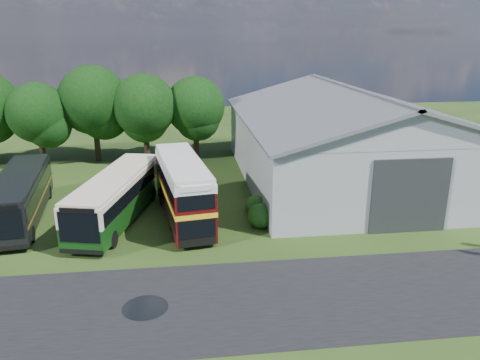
{
  "coord_description": "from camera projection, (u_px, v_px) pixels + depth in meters",
  "views": [
    {
      "loc": [
        0.57,
        -22.87,
        12.6
      ],
      "look_at": [
        4.47,
        8.0,
        2.73
      ],
      "focal_mm": 35.0,
      "sensor_mm": 36.0,
      "label": 1
    }
  ],
  "objects": [
    {
      "name": "bus_dark_single",
      "position": [
        20.0,
        196.0,
        32.43
      ],
      "size": [
        4.18,
        12.06,
        3.26
      ],
      "rotation": [
        0.0,
        0.0,
        0.13
      ],
      "color": "black",
      "rests_on": "ground"
    },
    {
      "name": "puddle",
      "position": [
        145.0,
        308.0,
        22.35
      ],
      "size": [
        2.2,
        2.2,
        0.01
      ],
      "primitive_type": "cylinder",
      "color": "black",
      "rests_on": "ground"
    },
    {
      "name": "storage_shed",
      "position": [
        348.0,
        133.0,
        41.02
      ],
      "size": [
        18.8,
        24.8,
        8.15
      ],
      "color": "gray",
      "rests_on": "ground"
    },
    {
      "name": "bus_green_single",
      "position": [
        117.0,
        197.0,
        32.25
      ],
      "size": [
        5.47,
        12.31,
        3.31
      ],
      "rotation": [
        0.0,
        0.0,
        -0.23
      ],
      "color": "black",
      "rests_on": "ground"
    },
    {
      "name": "tree_right_a",
      "position": [
        144.0,
        106.0,
        45.8
      ],
      "size": [
        6.26,
        6.26,
        8.83
      ],
      "color": "black",
      "rests_on": "ground"
    },
    {
      "name": "tree_mid",
      "position": [
        93.0,
        100.0,
        46.0
      ],
      "size": [
        6.8,
        6.8,
        9.6
      ],
      "color": "black",
      "rests_on": "ground"
    },
    {
      "name": "tree_right_b",
      "position": [
        195.0,
        106.0,
        47.23
      ],
      "size": [
        5.98,
        5.98,
        8.45
      ],
      "color": "black",
      "rests_on": "ground"
    },
    {
      "name": "tree_left_b",
      "position": [
        38.0,
        113.0,
        44.46
      ],
      "size": [
        5.78,
        5.78,
        8.16
      ],
      "color": "black",
      "rests_on": "ground"
    },
    {
      "name": "shrub_mid",
      "position": [
        256.0,
        216.0,
        33.6
      ],
      "size": [
        1.6,
        1.6,
        1.6
      ],
      "primitive_type": "sphere",
      "color": "#194714",
      "rests_on": "ground"
    },
    {
      "name": "shrub_front",
      "position": [
        260.0,
        226.0,
        31.71
      ],
      "size": [
        1.7,
        1.7,
        1.7
      ],
      "primitive_type": "sphere",
      "color": "#194714",
      "rests_on": "ground"
    },
    {
      "name": "ground",
      "position": [
        177.0,
        275.0,
        25.37
      ],
      "size": [
        120.0,
        120.0,
        0.0
      ],
      "primitive_type": "plane",
      "color": "#1E3611",
      "rests_on": "ground"
    },
    {
      "name": "bus_maroon_double",
      "position": [
        183.0,
        190.0,
        32.2
      ],
      "size": [
        4.1,
        10.48,
        4.39
      ],
      "rotation": [
        0.0,
        0.0,
        0.15
      ],
      "color": "black",
      "rests_on": "ground"
    },
    {
      "name": "asphalt_road",
      "position": [
        238.0,
        301.0,
        22.89
      ],
      "size": [
        60.0,
        8.0,
        0.02
      ],
      "primitive_type": "cube",
      "color": "black",
      "rests_on": "ground"
    }
  ]
}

